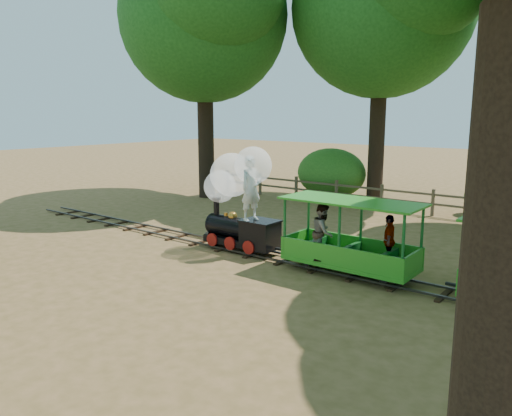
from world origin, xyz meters
The scene contains 9 objects.
ground centered at (0.00, 0.00, 0.00)m, with size 90.00×90.00×0.00m, color #A07045.
track centered at (0.00, 0.00, 0.07)m, with size 22.00×1.00×0.10m.
locomotive centered at (-1.68, 0.06, 1.66)m, with size 2.55×1.20×2.93m.
carriage_front centered at (1.76, -0.05, 0.78)m, with size 3.23×1.35×1.68m.
oak_nw centered at (-8.54, 6.10, 8.09)m, with size 8.95×7.87×11.31m.
fence centered at (0.00, 8.00, 0.58)m, with size 18.10×0.10×1.00m.
shrub_west centered at (-4.10, 9.30, 0.80)m, with size 2.31×1.78×1.60m, color #2D6B1E.
shrub_mid_w centered at (-4.01, 9.30, 1.10)m, with size 3.18×2.45×2.20m, color #2D6B1E.
shrub_mid_e centered at (2.70, 9.30, 0.67)m, with size 1.95×1.50×1.35m, color #2D6B1E.
Camera 1 is at (6.97, -10.17, 3.74)m, focal length 35.00 mm.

